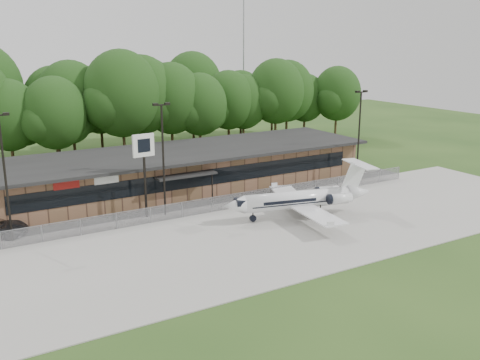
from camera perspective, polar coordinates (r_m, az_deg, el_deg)
ground at (r=38.29m, az=8.92°, el=-9.34°), size 160.00×160.00×0.00m
apron at (r=44.24m, az=2.36°, el=-5.73°), size 64.00×18.00×0.08m
parking_lot at (r=53.77m, az=-4.27°, el=-2.02°), size 50.00×9.00×0.06m
terminal at (r=57.09m, az=-6.29°, el=1.16°), size 41.00×11.65×4.30m
fence at (r=49.72m, az=-1.99°, el=-2.50°), size 46.00×0.04×1.52m
treeline at (r=72.84m, az=-12.31°, el=8.11°), size 72.00×12.00×15.00m
radio_mast at (r=87.10m, az=0.38°, el=12.77°), size 0.20×0.20×25.00m
light_pole_left at (r=44.58m, az=-23.84°, el=1.13°), size 1.55×0.30×10.23m
light_pole_mid at (r=47.68m, az=-8.21°, el=3.07°), size 1.55×0.30×10.23m
light_pole_right at (r=60.06m, az=12.60°, el=5.27°), size 1.55×0.30×10.23m
business_jet at (r=47.93m, az=6.67°, el=-2.10°), size 14.02×12.61×4.74m
pole_sign at (r=47.39m, az=-10.22°, el=2.72°), size 2.01×0.42×7.61m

